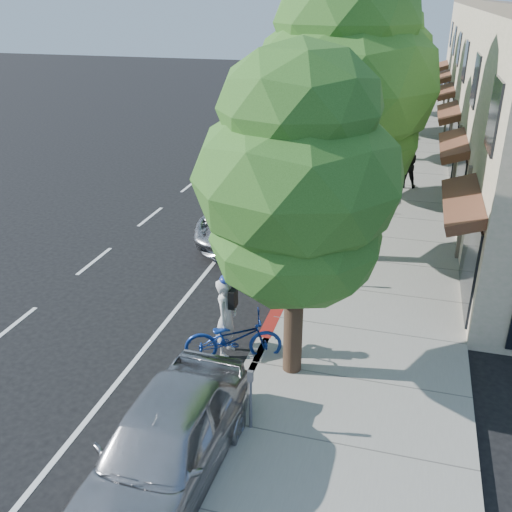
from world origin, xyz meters
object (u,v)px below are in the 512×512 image
(cyclist, at_px, (226,317))
(white_pickup, at_px, (347,134))
(street_tree_0, at_px, (298,184))
(street_tree_4, at_px, (386,54))
(near_car_a, at_px, (163,446))
(bicycle, at_px, (233,338))
(dark_sedan, at_px, (318,185))
(silver_suv, at_px, (259,210))
(pedestrian, at_px, (407,165))
(street_tree_1, at_px, (344,88))
(street_tree_3, at_px, (378,61))
(dark_suv_far, at_px, (356,101))
(street_tree_2, at_px, (363,96))
(street_tree_5, at_px, (393,45))

(cyclist, relative_size, white_pickup, 0.31)
(street_tree_0, distance_m, cyclist, 3.74)
(street_tree_4, relative_size, near_car_a, 1.63)
(bicycle, relative_size, dark_sedan, 0.46)
(silver_suv, xyz_separation_m, pedestrian, (4.60, 6.25, 0.24))
(street_tree_1, bearing_deg, silver_suv, 151.62)
(street_tree_3, distance_m, pedestrian, 5.88)
(street_tree_0, xyz_separation_m, street_tree_3, (0.00, 18.00, 0.43))
(cyclist, bearing_deg, street_tree_4, -0.02)
(bicycle, height_order, white_pickup, white_pickup)
(street_tree_4, height_order, white_pickup, street_tree_4)
(street_tree_0, xyz_separation_m, dark_suv_far, (-2.10, 30.00, -3.40))
(pedestrian, bearing_deg, street_tree_3, -75.93)
(street_tree_2, height_order, street_tree_5, street_tree_5)
(cyclist, xyz_separation_m, near_car_a, (0.20, -3.90, -0.15))
(silver_suv, height_order, dark_sedan, silver_suv)
(street_tree_3, distance_m, cyclist, 18.08)
(bicycle, bearing_deg, street_tree_2, -26.48)
(silver_suv, bearing_deg, dark_suv_far, 91.75)
(street_tree_0, height_order, white_pickup, street_tree_0)
(dark_sedan, relative_size, white_pickup, 0.77)
(silver_suv, bearing_deg, street_tree_2, 61.79)
(street_tree_3, xyz_separation_m, silver_suv, (-2.78, -10.50, -3.87))
(street_tree_5, distance_m, dark_sedan, 19.41)
(street_tree_2, xyz_separation_m, bicycle, (-1.37, -11.83, -3.47))
(street_tree_0, distance_m, dark_sedan, 11.63)
(street_tree_2, relative_size, street_tree_3, 0.89)
(street_tree_3, xyz_separation_m, street_tree_4, (-0.00, 6.00, -0.25))
(bicycle, xyz_separation_m, dark_suv_far, (-0.73, 29.83, 0.33))
(white_pickup, xyz_separation_m, dark_suv_far, (-0.70, 10.35, 0.01))
(silver_suv, xyz_separation_m, near_car_a, (1.38, -11.00, -0.07))
(street_tree_4, xyz_separation_m, dark_suv_far, (-2.10, 6.00, -3.57))
(street_tree_3, bearing_deg, silver_suv, -104.81)
(bicycle, relative_size, dark_suv_far, 0.41)
(street_tree_3, distance_m, dark_sedan, 8.15)
(street_tree_1, distance_m, street_tree_5, 24.01)
(street_tree_3, xyz_separation_m, cyclist, (-1.60, -17.60, -3.78))
(cyclist, distance_m, dark_suv_far, 29.61)
(street_tree_1, distance_m, pedestrian, 8.94)
(cyclist, distance_m, silver_suv, 7.20)
(street_tree_3, distance_m, white_pickup, 4.40)
(street_tree_0, height_order, street_tree_1, street_tree_1)
(white_pickup, xyz_separation_m, near_car_a, (0.00, -23.15, -0.10))
(street_tree_5, distance_m, bicycle, 30.12)
(street_tree_2, xyz_separation_m, silver_suv, (-2.78, -4.50, -3.19))
(street_tree_0, distance_m, street_tree_3, 18.01)
(dark_suv_far, height_order, near_car_a, dark_suv_far)
(street_tree_1, height_order, dark_suv_far, street_tree_1)
(street_tree_1, relative_size, white_pickup, 1.38)
(silver_suv, xyz_separation_m, dark_sedan, (1.38, 3.50, -0.07))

